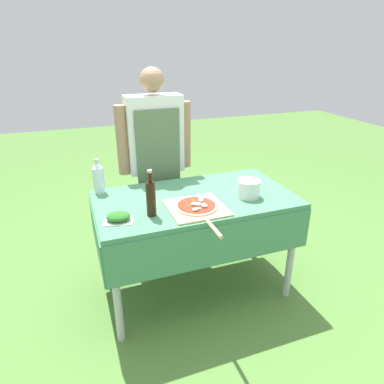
{
  "coord_description": "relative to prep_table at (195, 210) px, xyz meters",
  "views": [
    {
      "loc": [
        -0.76,
        -2.02,
        1.75
      ],
      "look_at": [
        -0.02,
        0.0,
        0.82
      ],
      "focal_mm": 32.0,
      "sensor_mm": 36.0,
      "label": 1
    }
  ],
  "objects": [
    {
      "name": "ground_plane",
      "position": [
        0.0,
        0.0,
        -0.68
      ],
      "size": [
        12.0,
        12.0,
        0.0
      ],
      "primitive_type": "plane",
      "color": "#517F38"
    },
    {
      "name": "prep_table",
      "position": [
        0.0,
        0.0,
        0.0
      ],
      "size": [
        1.38,
        0.76,
        0.78
      ],
      "color": "#478960",
      "rests_on": "ground"
    },
    {
      "name": "person_cook",
      "position": [
        -0.13,
        0.56,
        0.27
      ],
      "size": [
        0.6,
        0.2,
        1.6
      ],
      "rotation": [
        0.0,
        0.0,
        3.16
      ],
      "color": "#333D56",
      "rests_on": "ground"
    },
    {
      "name": "pizza_on_peel",
      "position": [
        -0.06,
        -0.19,
        0.11
      ],
      "size": [
        0.36,
        0.57,
        0.05
      ],
      "rotation": [
        0.0,
        0.0,
        -0.0
      ],
      "color": "#D1B27F",
      "rests_on": "prep_table"
    },
    {
      "name": "oil_bottle",
      "position": [
        -0.35,
        -0.16,
        0.22
      ],
      "size": [
        0.06,
        0.06,
        0.3
      ],
      "color": "black",
      "rests_on": "prep_table"
    },
    {
      "name": "water_bottle",
      "position": [
        -0.61,
        0.31,
        0.22
      ],
      "size": [
        0.08,
        0.08,
        0.25
      ],
      "color": "silver",
      "rests_on": "prep_table"
    },
    {
      "name": "herb_container",
      "position": [
        -0.55,
        -0.17,
        0.13
      ],
      "size": [
        0.2,
        0.17,
        0.05
      ],
      "rotation": [
        0.0,
        0.0,
        -0.27
      ],
      "color": "silver",
      "rests_on": "prep_table"
    },
    {
      "name": "mixing_tub",
      "position": [
        0.35,
        -0.12,
        0.16
      ],
      "size": [
        0.16,
        0.16,
        0.12
      ],
      "primitive_type": "cylinder",
      "color": "silver",
      "rests_on": "prep_table"
    }
  ]
}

